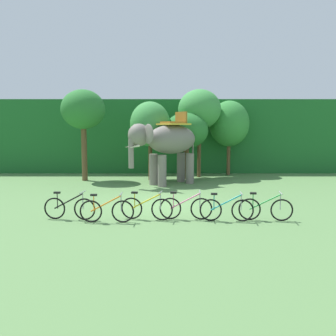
{
  "coord_description": "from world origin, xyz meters",
  "views": [
    {
      "loc": [
        0.37,
        -13.47,
        2.95
      ],
      "look_at": [
        0.43,
        1.0,
        1.3
      ],
      "focal_mm": 37.86,
      "sensor_mm": 36.0,
      "label": 1
    }
  ],
  "objects_px": {
    "bike_pink": "(184,208)",
    "bike_green": "(264,209)",
    "tree_center": "(198,110)",
    "bike_orange": "(105,210)",
    "tree_right": "(82,110)",
    "tree_left": "(149,124)",
    "tree_center_left": "(228,124)",
    "bike_yellow": "(145,208)",
    "tree_center_right": "(185,131)",
    "elephant": "(165,142)",
    "bike_teal": "(225,209)",
    "bike_black": "(68,208)"
  },
  "relations": [
    {
      "from": "bike_pink",
      "to": "bike_green",
      "type": "height_order",
      "value": "same"
    },
    {
      "from": "tree_center",
      "to": "bike_orange",
      "type": "height_order",
      "value": "tree_center"
    },
    {
      "from": "tree_right",
      "to": "tree_left",
      "type": "height_order",
      "value": "tree_right"
    },
    {
      "from": "tree_left",
      "to": "bike_pink",
      "type": "xyz_separation_m",
      "value": [
        1.57,
        -8.71,
        -2.76
      ]
    },
    {
      "from": "tree_center_left",
      "to": "bike_pink",
      "type": "height_order",
      "value": "tree_center_left"
    },
    {
      "from": "tree_right",
      "to": "bike_yellow",
      "type": "relative_size",
      "value": 2.97
    },
    {
      "from": "tree_left",
      "to": "bike_orange",
      "type": "relative_size",
      "value": 2.57
    },
    {
      "from": "tree_center_right",
      "to": "bike_pink",
      "type": "bearing_deg",
      "value": -92.97
    },
    {
      "from": "elephant",
      "to": "bike_pink",
      "type": "bearing_deg",
      "value": -84.82
    },
    {
      "from": "bike_pink",
      "to": "bike_green",
      "type": "bearing_deg",
      "value": -3.23
    },
    {
      "from": "bike_yellow",
      "to": "elephant",
      "type": "bearing_deg",
      "value": 84.98
    },
    {
      "from": "tree_right",
      "to": "tree_center",
      "type": "distance_m",
      "value": 6.67
    },
    {
      "from": "tree_right",
      "to": "tree_center_right",
      "type": "height_order",
      "value": "tree_right"
    },
    {
      "from": "tree_left",
      "to": "elephant",
      "type": "distance_m",
      "value": 2.13
    },
    {
      "from": "tree_right",
      "to": "bike_teal",
      "type": "height_order",
      "value": "tree_right"
    },
    {
      "from": "tree_left",
      "to": "tree_center_left",
      "type": "xyz_separation_m",
      "value": [
        4.79,
        2.14,
        0.04
      ]
    },
    {
      "from": "tree_center",
      "to": "bike_teal",
      "type": "distance_m",
      "value": 10.75
    },
    {
      "from": "tree_center_right",
      "to": "bike_orange",
      "type": "xyz_separation_m",
      "value": [
        -2.96,
        -9.47,
        -2.38
      ]
    },
    {
      "from": "elephant",
      "to": "bike_teal",
      "type": "distance_m",
      "value": 7.73
    },
    {
      "from": "tree_center_left",
      "to": "tree_center_right",
      "type": "bearing_deg",
      "value": -147.16
    },
    {
      "from": "tree_right",
      "to": "bike_green",
      "type": "bearing_deg",
      "value": -47.98
    },
    {
      "from": "tree_center_left",
      "to": "bike_orange",
      "type": "relative_size",
      "value": 2.69
    },
    {
      "from": "tree_center_right",
      "to": "bike_black",
      "type": "distance_m",
      "value": 10.31
    },
    {
      "from": "bike_orange",
      "to": "bike_teal",
      "type": "xyz_separation_m",
      "value": [
        3.76,
        0.15,
        0.0
      ]
    },
    {
      "from": "tree_center_right",
      "to": "bike_green",
      "type": "height_order",
      "value": "tree_center_right"
    },
    {
      "from": "bike_pink",
      "to": "elephant",
      "type": "bearing_deg",
      "value": 95.18
    },
    {
      "from": "tree_center_left",
      "to": "bike_orange",
      "type": "bearing_deg",
      "value": -116.9
    },
    {
      "from": "elephant",
      "to": "bike_pink",
      "type": "relative_size",
      "value": 2.3
    },
    {
      "from": "tree_center",
      "to": "tree_left",
      "type": "bearing_deg",
      "value": -157.51
    },
    {
      "from": "bike_orange",
      "to": "tree_center",
      "type": "bearing_deg",
      "value": 69.85
    },
    {
      "from": "bike_teal",
      "to": "bike_green",
      "type": "distance_m",
      "value": 1.26
    },
    {
      "from": "elephant",
      "to": "tree_center_right",
      "type": "bearing_deg",
      "value": 61.48
    },
    {
      "from": "bike_black",
      "to": "bike_yellow",
      "type": "distance_m",
      "value": 2.49
    },
    {
      "from": "tree_center",
      "to": "bike_teal",
      "type": "bearing_deg",
      "value": -90.03
    },
    {
      "from": "tree_center_left",
      "to": "bike_teal",
      "type": "relative_size",
      "value": 2.69
    },
    {
      "from": "elephant",
      "to": "bike_yellow",
      "type": "distance_m",
      "value": 7.34
    },
    {
      "from": "tree_center",
      "to": "bike_pink",
      "type": "xyz_separation_m",
      "value": [
        -1.29,
        -9.9,
        -3.62
      ]
    },
    {
      "from": "tree_left",
      "to": "bike_teal",
      "type": "xyz_separation_m",
      "value": [
        2.85,
        -8.94,
        -2.76
      ]
    },
    {
      "from": "bike_orange",
      "to": "bike_teal",
      "type": "distance_m",
      "value": 3.77
    },
    {
      "from": "bike_green",
      "to": "elephant",
      "type": "bearing_deg",
      "value": 113.82
    },
    {
      "from": "tree_left",
      "to": "bike_green",
      "type": "bearing_deg",
      "value": -65.12
    },
    {
      "from": "tree_right",
      "to": "tree_center_left",
      "type": "distance_m",
      "value": 8.81
    },
    {
      "from": "tree_center_right",
      "to": "tree_center_left",
      "type": "xyz_separation_m",
      "value": [
        2.74,
        1.77,
        0.42
      ]
    },
    {
      "from": "bike_pink",
      "to": "bike_teal",
      "type": "distance_m",
      "value": 1.3
    },
    {
      "from": "bike_yellow",
      "to": "bike_green",
      "type": "height_order",
      "value": "same"
    },
    {
      "from": "bike_black",
      "to": "tree_left",
      "type": "bearing_deg",
      "value": 76.0
    },
    {
      "from": "tree_left",
      "to": "bike_orange",
      "type": "distance_m",
      "value": 9.54
    },
    {
      "from": "tree_right",
      "to": "bike_orange",
      "type": "bearing_deg",
      "value": -72.75
    },
    {
      "from": "tree_center_right",
      "to": "bike_orange",
      "type": "height_order",
      "value": "tree_center_right"
    },
    {
      "from": "tree_center_right",
      "to": "bike_yellow",
      "type": "xyz_separation_m",
      "value": [
        -1.73,
        -9.12,
        -2.38
      ]
    }
  ]
}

